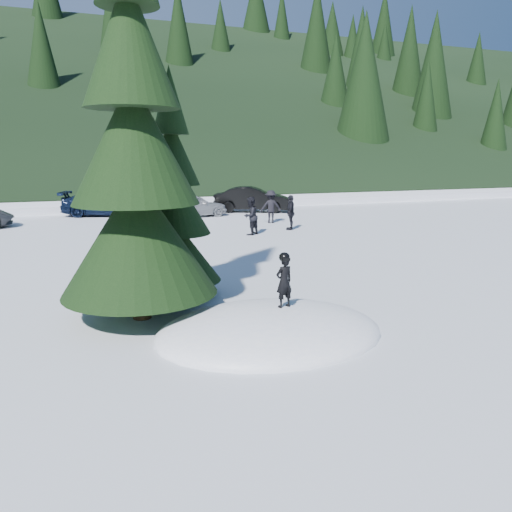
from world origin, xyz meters
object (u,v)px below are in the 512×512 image
object	(u,v)px
adult_0	(250,216)
spruce_tall	(135,159)
car_4	(194,206)
child_skier	(284,282)
adult_1	(291,212)
car_3	(107,203)
car_5	(252,199)
spruce_short	(173,210)
adult_2	(271,207)

from	to	relation	value
adult_0	spruce_tall	bearing A→B (deg)	22.59
adult_0	car_4	world-z (taller)	adult_0
car_4	spruce_tall	bearing A→B (deg)	152.60
child_skier	adult_1	distance (m)	13.32
child_skier	car_4	distance (m)	18.50
spruce_tall	car_3	bearing A→B (deg)	88.44
adult_0	car_3	world-z (taller)	adult_0
adult_1	adult_0	bearing A→B (deg)	-43.52
car_3	car_5	distance (m)	8.37
spruce_short	car_4	size ratio (longest dim) A/B	1.48
spruce_short	child_skier	size ratio (longest dim) A/B	5.30
child_skier	car_3	distance (m)	20.58
adult_0	adult_1	bearing A→B (deg)	162.18
adult_0	car_4	distance (m)	7.01
car_3	car_5	size ratio (longest dim) A/B	1.07
spruce_short	car_3	size ratio (longest dim) A/B	1.10
spruce_tall	child_skier	world-z (taller)	spruce_tall
spruce_tall	child_skier	bearing A→B (deg)	-34.09
adult_0	car_5	bearing A→B (deg)	-146.47
car_3	car_4	bearing A→B (deg)	-98.72
spruce_short	adult_1	size ratio (longest dim) A/B	3.38
adult_0	adult_2	bearing A→B (deg)	-160.96
adult_0	car_5	xyz separation A→B (m)	(2.98, 8.10, -0.06)
adult_1	adult_2	size ratio (longest dim) A/B	0.97
adult_1	car_3	xyz separation A→B (m)	(-7.54, 8.36, -0.09)
adult_2	car_3	bearing A→B (deg)	-21.89
adult_0	adult_2	distance (m)	3.90
child_skier	car_5	bearing A→B (deg)	-121.62
car_3	car_4	distance (m)	4.97
spruce_short	adult_1	bearing A→B (deg)	51.95
spruce_tall	adult_2	xyz separation A→B (m)	(8.06, 12.88, -2.50)
adult_2	car_4	world-z (taller)	adult_2
car_3	car_4	size ratio (longest dim) A/B	1.34
car_5	adult_2	bearing A→B (deg)	-165.83
spruce_short	car_4	distance (m)	15.81
adult_0	car_4	size ratio (longest dim) A/B	0.45
adult_2	car_3	size ratio (longest dim) A/B	0.34
car_4	spruce_short	bearing A→B (deg)	154.62
spruce_tall	adult_0	size ratio (longest dim) A/B	5.30
car_5	adult_1	bearing A→B (deg)	-162.99
spruce_tall	adult_1	xyz separation A→B (m)	(8.05, 10.41, -2.52)
spruce_tall	child_skier	xyz separation A→B (m)	(2.53, -1.71, -2.33)
adult_0	car_3	bearing A→B (deg)	-95.90
spruce_short	car_3	xyz separation A→B (m)	(-0.49, 17.37, -1.40)
spruce_tall	spruce_short	xyz separation A→B (m)	(1.00, 1.40, -1.22)
spruce_short	car_4	xyz separation A→B (m)	(3.99, 15.22, -1.49)
adult_1	spruce_tall	bearing A→B (deg)	-9.69
adult_0	car_3	xyz separation A→B (m)	(-5.33, 9.10, -0.11)
car_4	adult_1	bearing A→B (deg)	-164.50
spruce_short	car_5	distance (m)	18.19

